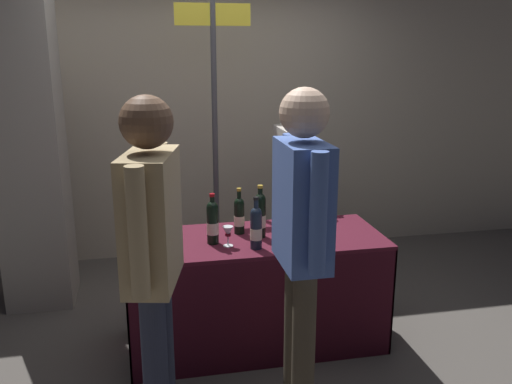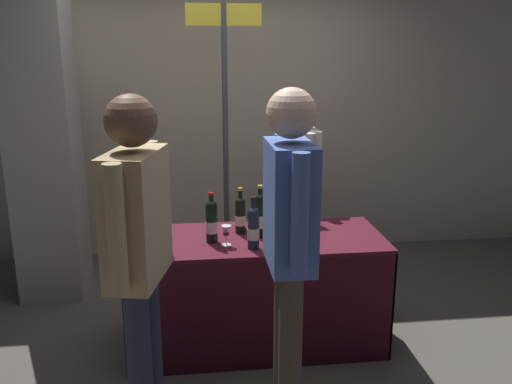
{
  "view_description": "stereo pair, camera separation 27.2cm",
  "coord_description": "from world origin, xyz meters",
  "px_view_note": "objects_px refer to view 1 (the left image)",
  "views": [
    {
      "loc": [
        -0.65,
        -3.2,
        1.92
      ],
      "look_at": [
        0.0,
        0.0,
        1.04
      ],
      "focal_mm": 37.89,
      "sensor_mm": 36.0,
      "label": 1
    },
    {
      "loc": [
        -0.38,
        -3.24,
        1.92
      ],
      "look_at": [
        0.0,
        0.0,
        1.04
      ],
      "focal_mm": 37.89,
      "sensor_mm": 36.0,
      "label": 2
    }
  ],
  "objects_px": {
    "tasting_table": "(256,271)",
    "vendor_presenter": "(292,178)",
    "display_bottle_0": "(213,222)",
    "flower_vase": "(161,236)",
    "concrete_pillar": "(25,114)",
    "featured_wine_bottle": "(260,214)",
    "wine_glass_near_vendor": "(228,232)",
    "booth_signpost": "(215,117)",
    "taster_foreground_right": "(302,229)"
  },
  "relations": [
    {
      "from": "taster_foreground_right",
      "to": "featured_wine_bottle",
      "type": "bearing_deg",
      "value": 3.26
    },
    {
      "from": "display_bottle_0",
      "to": "booth_signpost",
      "type": "distance_m",
      "value": 1.18
    },
    {
      "from": "featured_wine_bottle",
      "to": "vendor_presenter",
      "type": "distance_m",
      "value": 0.93
    },
    {
      "from": "flower_vase",
      "to": "concrete_pillar",
      "type": "bearing_deg",
      "value": 128.41
    },
    {
      "from": "featured_wine_bottle",
      "to": "booth_signpost",
      "type": "relative_size",
      "value": 0.15
    },
    {
      "from": "booth_signpost",
      "to": "featured_wine_bottle",
      "type": "bearing_deg",
      "value": -81.22
    },
    {
      "from": "taster_foreground_right",
      "to": "concrete_pillar",
      "type": "bearing_deg",
      "value": 42.25
    },
    {
      "from": "display_bottle_0",
      "to": "vendor_presenter",
      "type": "distance_m",
      "value": 1.15
    },
    {
      "from": "flower_vase",
      "to": "booth_signpost",
      "type": "xyz_separation_m",
      "value": [
        0.47,
        1.18,
        0.53
      ]
    },
    {
      "from": "display_bottle_0",
      "to": "flower_vase",
      "type": "distance_m",
      "value": 0.34
    },
    {
      "from": "concrete_pillar",
      "to": "booth_signpost",
      "type": "relative_size",
      "value": 1.28
    },
    {
      "from": "concrete_pillar",
      "to": "flower_vase",
      "type": "relative_size",
      "value": 7.42
    },
    {
      "from": "tasting_table",
      "to": "display_bottle_0",
      "type": "xyz_separation_m",
      "value": [
        -0.28,
        -0.05,
        0.37
      ]
    },
    {
      "from": "concrete_pillar",
      "to": "taster_foreground_right",
      "type": "bearing_deg",
      "value": -47.61
    },
    {
      "from": "concrete_pillar",
      "to": "display_bottle_0",
      "type": "bearing_deg",
      "value": -39.73
    },
    {
      "from": "tasting_table",
      "to": "display_bottle_0",
      "type": "relative_size",
      "value": 5.13
    },
    {
      "from": "flower_vase",
      "to": "taster_foreground_right",
      "type": "height_order",
      "value": "taster_foreground_right"
    },
    {
      "from": "concrete_pillar",
      "to": "taster_foreground_right",
      "type": "relative_size",
      "value": 1.67
    },
    {
      "from": "flower_vase",
      "to": "wine_glass_near_vendor",
      "type": "bearing_deg",
      "value": 8.58
    },
    {
      "from": "display_bottle_0",
      "to": "vendor_presenter",
      "type": "height_order",
      "value": "vendor_presenter"
    },
    {
      "from": "booth_signpost",
      "to": "concrete_pillar",
      "type": "bearing_deg",
      "value": -178.46
    },
    {
      "from": "featured_wine_bottle",
      "to": "concrete_pillar",
      "type": "bearing_deg",
      "value": 148.04
    },
    {
      "from": "vendor_presenter",
      "to": "taster_foreground_right",
      "type": "distance_m",
      "value": 1.64
    },
    {
      "from": "flower_vase",
      "to": "vendor_presenter",
      "type": "distance_m",
      "value": 1.46
    },
    {
      "from": "featured_wine_bottle",
      "to": "taster_foreground_right",
      "type": "distance_m",
      "value": 0.79
    },
    {
      "from": "tasting_table",
      "to": "featured_wine_bottle",
      "type": "distance_m",
      "value": 0.38
    },
    {
      "from": "tasting_table",
      "to": "wine_glass_near_vendor",
      "type": "height_order",
      "value": "wine_glass_near_vendor"
    },
    {
      "from": "tasting_table",
      "to": "flower_vase",
      "type": "relative_size",
      "value": 4.17
    },
    {
      "from": "concrete_pillar",
      "to": "featured_wine_bottle",
      "type": "xyz_separation_m",
      "value": [
        1.53,
        -0.96,
        -0.56
      ]
    },
    {
      "from": "wine_glass_near_vendor",
      "to": "flower_vase",
      "type": "bearing_deg",
      "value": -171.42
    },
    {
      "from": "flower_vase",
      "to": "featured_wine_bottle",
      "type": "bearing_deg",
      "value": 16.45
    },
    {
      "from": "tasting_table",
      "to": "vendor_presenter",
      "type": "relative_size",
      "value": 1.06
    },
    {
      "from": "featured_wine_bottle",
      "to": "vendor_presenter",
      "type": "bearing_deg",
      "value": 62.21
    },
    {
      "from": "featured_wine_bottle",
      "to": "display_bottle_0",
      "type": "xyz_separation_m",
      "value": [
        -0.31,
        -0.06,
        -0.01
      ]
    },
    {
      "from": "vendor_presenter",
      "to": "taster_foreground_right",
      "type": "xyz_separation_m",
      "value": [
        -0.39,
        -1.59,
        0.13
      ]
    },
    {
      "from": "concrete_pillar",
      "to": "tasting_table",
      "type": "relative_size",
      "value": 1.78
    },
    {
      "from": "booth_signpost",
      "to": "wine_glass_near_vendor",
      "type": "bearing_deg",
      "value": -93.78
    },
    {
      "from": "featured_wine_bottle",
      "to": "vendor_presenter",
      "type": "relative_size",
      "value": 0.22
    },
    {
      "from": "display_bottle_0",
      "to": "taster_foreground_right",
      "type": "height_order",
      "value": "taster_foreground_right"
    },
    {
      "from": "vendor_presenter",
      "to": "taster_foreground_right",
      "type": "height_order",
      "value": "taster_foreground_right"
    },
    {
      "from": "wine_glass_near_vendor",
      "to": "flower_vase",
      "type": "relative_size",
      "value": 0.32
    },
    {
      "from": "concrete_pillar",
      "to": "vendor_presenter",
      "type": "bearing_deg",
      "value": -3.96
    },
    {
      "from": "tasting_table",
      "to": "wine_glass_near_vendor",
      "type": "xyz_separation_m",
      "value": [
        -0.2,
        -0.12,
        0.32
      ]
    },
    {
      "from": "display_bottle_0",
      "to": "booth_signpost",
      "type": "height_order",
      "value": "booth_signpost"
    },
    {
      "from": "flower_vase",
      "to": "taster_foreground_right",
      "type": "relative_size",
      "value": 0.22
    },
    {
      "from": "wine_glass_near_vendor",
      "to": "booth_signpost",
      "type": "xyz_separation_m",
      "value": [
        0.07,
        1.12,
        0.56
      ]
    },
    {
      "from": "concrete_pillar",
      "to": "vendor_presenter",
      "type": "height_order",
      "value": "concrete_pillar"
    },
    {
      "from": "featured_wine_bottle",
      "to": "vendor_presenter",
      "type": "height_order",
      "value": "vendor_presenter"
    },
    {
      "from": "tasting_table",
      "to": "taster_foreground_right",
      "type": "relative_size",
      "value": 0.94
    },
    {
      "from": "wine_glass_near_vendor",
      "to": "vendor_presenter",
      "type": "relative_size",
      "value": 0.08
    }
  ]
}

